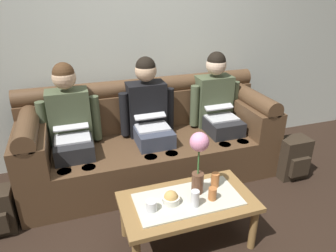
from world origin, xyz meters
TOP-DOWN VIEW (x-y plane):
  - back_wall_patterned at (0.00, 1.70)m, footprint 6.00×0.12m
  - couch at (0.00, 1.17)m, footprint 2.47×0.88m
  - person_left at (-0.75, 1.17)m, footprint 0.56×0.67m
  - person_middle at (0.00, 1.17)m, footprint 0.56×0.67m
  - person_right at (0.75, 1.17)m, footprint 0.56×0.67m
  - coffee_table at (0.00, 0.13)m, footprint 0.99×0.53m
  - flower_vase at (0.10, 0.19)m, footprint 0.14×0.14m
  - snack_bowl at (-0.13, 0.13)m, footprint 0.13×0.13m
  - cup_near_left at (-0.29, 0.10)m, footprint 0.08×0.08m
  - cup_near_right at (0.17, 0.07)m, footprint 0.06×0.06m
  - cup_far_center at (0.02, 0.05)m, footprint 0.06×0.06m
  - cup_far_left at (0.26, 0.21)m, footprint 0.06×0.06m
  - backpack_right at (1.37, 0.63)m, footprint 0.30×0.25m

SIDE VIEW (x-z plane):
  - backpack_right at x=1.37m, z-range 0.00..0.43m
  - coffee_table at x=0.00m, z-range 0.14..0.55m
  - couch at x=0.00m, z-range -0.11..0.85m
  - snack_bowl at x=-0.13m, z-range 0.39..0.49m
  - cup_near_left at x=-0.29m, z-range 0.41..0.48m
  - cup_near_right at x=0.17m, z-range 0.41..0.50m
  - cup_far_left at x=0.26m, z-range 0.41..0.52m
  - cup_far_center at x=0.02m, z-range 0.41..0.53m
  - person_left at x=-0.75m, z-range 0.05..1.27m
  - person_middle at x=0.00m, z-range 0.05..1.27m
  - person_right at x=0.75m, z-range 0.05..1.27m
  - flower_vase at x=0.10m, z-range 0.47..0.97m
  - back_wall_patterned at x=0.00m, z-range 0.00..2.90m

